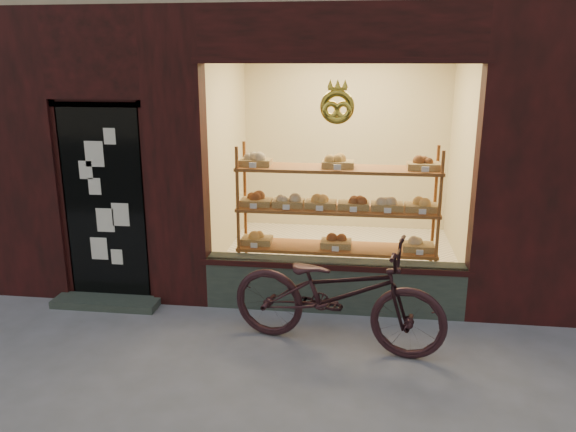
# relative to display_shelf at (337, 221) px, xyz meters

# --- Properties ---
(ground) EXTENTS (90.00, 90.00, 0.00)m
(ground) POSITION_rel_display_shelf_xyz_m (-0.45, -2.55, -0.86)
(ground) COLOR slate
(display_shelf) EXTENTS (2.20, 0.45, 1.70)m
(display_shelf) POSITION_rel_display_shelf_xyz_m (0.00, 0.00, 0.00)
(display_shelf) COLOR brown
(display_shelf) RESTS_ON ground
(bicycle) EXTENTS (2.10, 1.09, 1.05)m
(bicycle) POSITION_rel_display_shelf_xyz_m (0.06, -1.21, -0.34)
(bicycle) COLOR black
(bicycle) RESTS_ON ground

